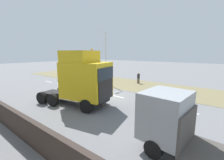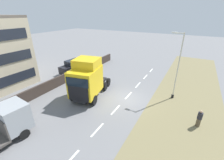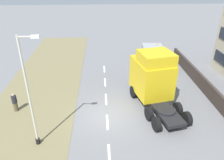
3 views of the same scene
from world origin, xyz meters
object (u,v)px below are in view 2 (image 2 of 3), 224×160
(lamp_post, at_px, (177,69))
(pedestrian, at_px, (199,119))
(lorry_cab, at_px, (87,79))
(parked_car, at_px, (73,66))
(flatbed_truck, at_px, (8,122))

(lamp_post, bearing_deg, pedestrian, 125.57)
(lorry_cab, distance_m, parked_car, 8.73)
(parked_car, distance_m, pedestrian, 18.42)
(flatbed_truck, relative_size, lamp_post, 0.75)
(parked_car, bearing_deg, lamp_post, -177.02)
(lamp_post, relative_size, pedestrian, 4.55)
(lorry_cab, height_order, flatbed_truck, lorry_cab)
(flatbed_truck, distance_m, pedestrian, 15.09)
(lorry_cab, xyz_separation_m, pedestrian, (-10.98, -0.79, -1.49))
(lorry_cab, relative_size, flatbed_truck, 1.24)
(lorry_cab, bearing_deg, lamp_post, -162.62)
(flatbed_truck, bearing_deg, parked_car, 117.89)
(lorry_cab, bearing_deg, parked_car, -48.85)
(lorry_cab, height_order, lamp_post, lamp_post)
(lorry_cab, distance_m, flatbed_truck, 7.76)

